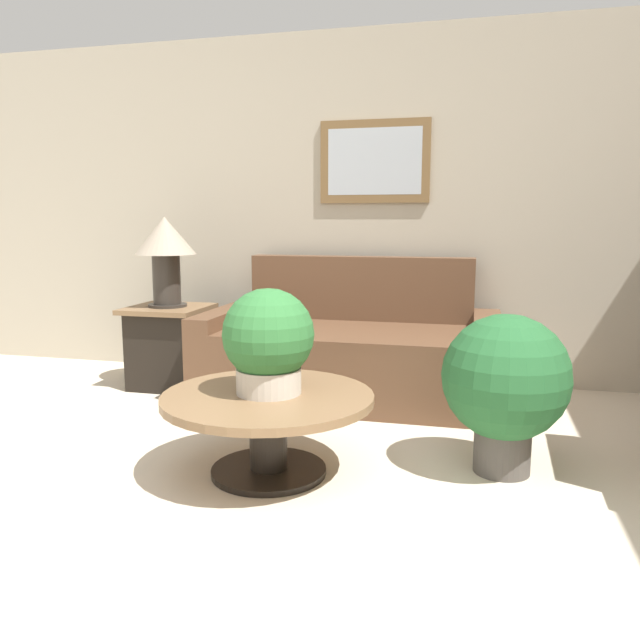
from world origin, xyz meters
TOP-DOWN VIEW (x-y plane):
  - ground_plane at (0.00, 0.00)m, footprint 20.00×20.00m
  - wall_back at (-0.00, 3.05)m, footprint 7.22×0.09m
  - couch_main at (-0.16, 2.47)m, footprint 2.01×0.99m
  - coffee_table at (-0.27, 1.04)m, footprint 1.01×1.01m
  - side_table at (-1.50, 2.41)m, footprint 0.56×0.56m
  - table_lamp at (-1.50, 2.41)m, footprint 0.44×0.44m
  - potted_plant_on_table at (-0.27, 1.05)m, footprint 0.44×0.44m
  - potted_plant_floor at (0.82, 1.33)m, footprint 0.61×0.61m

SIDE VIEW (x-z plane):
  - ground_plane at x=0.00m, z-range 0.00..0.00m
  - coffee_table at x=-0.27m, z-range 0.09..0.49m
  - side_table at x=-1.50m, z-range 0.01..0.60m
  - couch_main at x=-0.16m, z-range -0.17..0.78m
  - potted_plant_floor at x=0.82m, z-range 0.06..0.84m
  - potted_plant_on_table at x=-0.27m, z-range 0.41..0.91m
  - table_lamp at x=-1.50m, z-range 0.71..1.35m
  - wall_back at x=0.00m, z-range 0.01..2.61m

